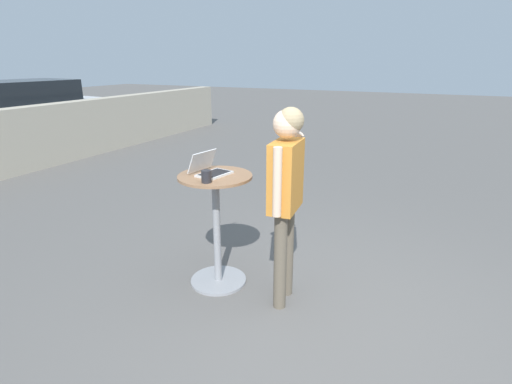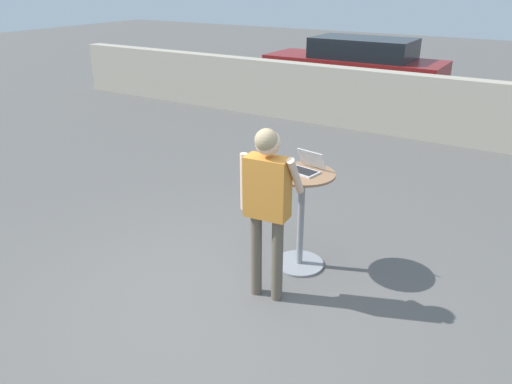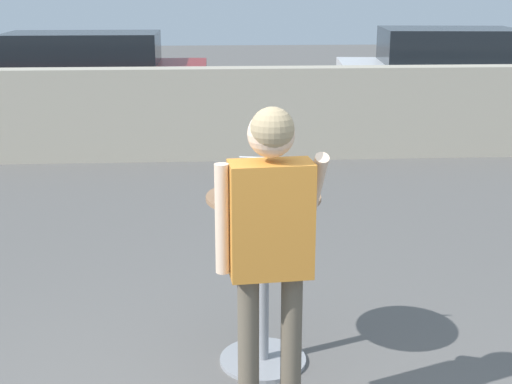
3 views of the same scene
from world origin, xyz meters
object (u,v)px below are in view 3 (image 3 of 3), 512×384
Objects in this scene: standing_person at (270,232)px; cafe_table at (263,267)px; parked_car_near_street at (455,78)px; laptop at (264,185)px; coffee_mug at (225,190)px; parked_car_further_down at (74,77)px.

cafe_table is at bearing 88.72° from standing_person.
parked_car_near_street is at bearing 63.79° from cafe_table.
parked_car_near_street reaches higher than laptop.
coffee_mug reaches higher than cafe_table.
parked_car_further_down reaches higher than coffee_mug.
parked_car_further_down is (-2.61, 8.15, -0.37)m from laptop.
cafe_table is at bearing -72.43° from parked_car_further_down.
coffee_mug is (-0.22, -0.05, 0.51)m from cafe_table.
cafe_table is at bearing 13.61° from coffee_mug.
standing_person reaches higher than cafe_table.
laptop is 8.56m from parked_car_further_down.
standing_person is 9.26m from parked_car_further_down.
laptop is at bearing -72.26° from parked_car_further_down.
cafe_table is 0.24× the size of parked_car_further_down.
standing_person reaches higher than coffee_mug.
cafe_table is 8.75× the size of coffee_mug.
coffee_mug is 0.07× the size of standing_person.
parked_car_near_street is 6.30m from parked_car_further_down.
parked_car_near_street is at bearing 63.67° from laptop.
laptop is 0.26m from coffee_mug.
standing_person is at bearing -91.86° from laptop.
coffee_mug is at bearing -154.55° from laptop.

